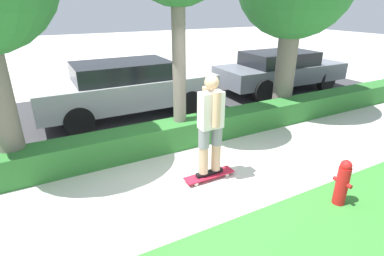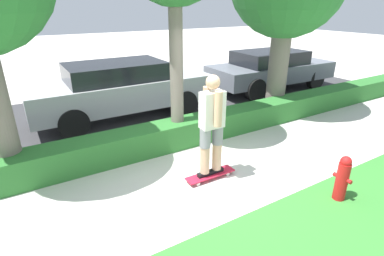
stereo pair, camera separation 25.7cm
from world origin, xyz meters
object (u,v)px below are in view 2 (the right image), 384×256
fire_hydrant (342,178)px  parked_car_rear (271,69)px  skater_person (212,124)px  skateboard (210,175)px  parked_car_middle (121,88)px

fire_hydrant → parked_car_rear: bearing=54.9°
skater_person → parked_car_rear: (5.20, 3.86, -0.28)m
parked_car_rear → skater_person: bearing=-141.8°
skateboard → parked_car_middle: size_ratio=0.20×
parked_car_rear → fire_hydrant: 6.63m
parked_car_middle → parked_car_rear: parked_car_middle is taller
skateboard → parked_car_rear: bearing=36.6°
skater_person → skateboard: bearing=14.0°
skateboard → fire_hydrant: size_ratio=1.22×
skateboard → parked_car_middle: parked_car_middle is taller
parked_car_middle → fire_hydrant: parked_car_middle is taller
skater_person → parked_car_rear: skater_person is taller
fire_hydrant → skateboard: bearing=131.9°
skateboard → parked_car_rear: size_ratio=0.20×
skater_person → parked_car_rear: 6.48m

